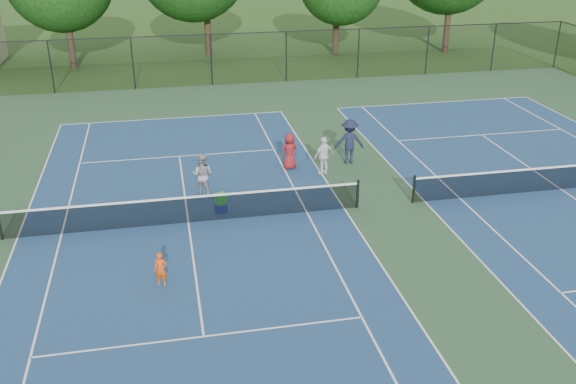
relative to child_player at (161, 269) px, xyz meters
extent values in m
plane|color=#234716|center=(7.96, 3.74, -0.51)|extent=(140.00, 140.00, 0.00)
cube|color=#2C4F33|center=(7.96, 3.74, -0.50)|extent=(36.00, 36.00, 0.01)
cube|color=navy|center=(0.96, 3.74, -0.50)|extent=(10.97, 23.77, 0.00)
cube|color=white|center=(0.96, 15.63, -0.49)|extent=(10.97, 0.06, 0.00)
cube|color=white|center=(-4.52, 3.74, -0.49)|extent=(0.06, 23.77, 0.00)
cube|color=white|center=(6.45, 3.74, -0.49)|extent=(0.06, 23.77, 0.00)
cube|color=white|center=(-3.15, 3.74, -0.49)|extent=(0.06, 23.77, 0.00)
cube|color=white|center=(5.08, 3.74, -0.49)|extent=(0.06, 23.77, 0.00)
cube|color=white|center=(0.96, 10.14, -0.49)|extent=(8.23, 0.06, 0.00)
cube|color=white|center=(0.96, -2.66, -0.49)|extent=(8.23, 0.06, 0.00)
cube|color=white|center=(0.96, 3.74, -0.49)|extent=(0.06, 12.80, 0.00)
cylinder|color=black|center=(6.91, 3.74, 0.03)|extent=(0.10, 0.10, 1.07)
cube|color=black|center=(0.96, 3.74, -0.04)|extent=(11.90, 0.01, 0.90)
cube|color=white|center=(0.96, 3.74, 0.44)|extent=(11.90, 0.04, 0.07)
cube|color=navy|center=(14.96, 3.74, -0.50)|extent=(10.97, 23.77, 0.00)
cube|color=white|center=(14.96, 15.63, -0.49)|extent=(10.97, 0.06, 0.00)
cube|color=white|center=(9.48, 3.74, -0.49)|extent=(0.06, 23.77, 0.00)
cube|color=white|center=(10.85, 3.74, -0.49)|extent=(0.06, 23.77, 0.00)
cube|color=white|center=(14.96, 10.14, -0.49)|extent=(8.23, 0.06, 0.00)
cube|color=white|center=(14.96, 3.74, -0.49)|extent=(0.06, 12.80, 0.00)
cylinder|color=black|center=(9.01, 3.74, 0.03)|extent=(0.10, 0.10, 1.07)
cube|color=black|center=(14.96, 3.74, -0.04)|extent=(11.90, 0.01, 0.90)
cube|color=white|center=(14.96, 3.74, 0.44)|extent=(11.90, 0.04, 0.07)
cylinder|color=black|center=(-5.54, 21.74, 0.99)|extent=(0.08, 0.08, 3.00)
cylinder|color=black|center=(-1.04, 21.74, 0.99)|extent=(0.08, 0.08, 3.00)
cylinder|color=black|center=(3.46, 21.74, 0.99)|extent=(0.08, 0.08, 3.00)
cylinder|color=black|center=(7.96, 21.74, 0.99)|extent=(0.08, 0.08, 3.00)
cylinder|color=black|center=(12.46, 21.74, 0.99)|extent=(0.08, 0.08, 3.00)
cylinder|color=black|center=(16.96, 21.74, 0.99)|extent=(0.08, 0.08, 3.00)
cylinder|color=black|center=(21.46, 21.74, 0.99)|extent=(0.08, 0.08, 3.00)
cylinder|color=black|center=(25.96, 21.74, 0.99)|extent=(0.08, 0.08, 3.00)
cube|color=black|center=(7.96, 21.74, 0.99)|extent=(36.00, 0.01, 3.00)
cube|color=black|center=(7.96, 21.74, 2.49)|extent=(36.00, 0.05, 0.05)
cylinder|color=#2D2116|center=(-5.04, 27.74, 1.38)|extent=(0.44, 0.44, 3.78)
cylinder|color=#2D2116|center=(3.96, 29.74, 1.56)|extent=(0.44, 0.44, 4.14)
cylinder|color=#2D2116|center=(12.96, 28.74, 1.20)|extent=(0.44, 0.44, 3.42)
cylinder|color=#2D2116|center=(20.96, 27.74, 1.65)|extent=(0.44, 0.44, 4.32)
imported|color=#F45110|center=(0.00, 0.00, 0.00)|extent=(0.43, 0.35, 1.01)
imported|color=#9A9A9C|center=(1.66, 5.90, 0.32)|extent=(0.98, 0.90, 1.65)
imported|color=white|center=(6.53, 7.04, 0.27)|extent=(0.99, 0.72, 1.56)
imported|color=#181D35|center=(7.85, 8.01, 0.43)|extent=(1.31, 0.87, 1.88)
imported|color=maroon|center=(5.32, 7.89, 0.23)|extent=(0.81, 0.63, 1.48)
cube|color=navy|center=(2.14, 4.39, -0.35)|extent=(0.44, 0.39, 0.31)
cube|color=green|center=(2.14, 4.39, 0.00)|extent=(0.42, 0.38, 0.39)
camera|label=1|loc=(0.42, -15.91, 9.34)|focal=40.00mm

